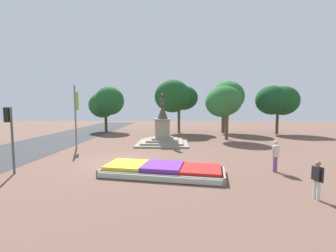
# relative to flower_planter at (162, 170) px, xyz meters

# --- Properties ---
(ground_plane) EXTENTS (85.17, 85.17, 0.00)m
(ground_plane) POSITION_rel_flower_planter_xyz_m (-2.75, 2.55, -0.24)
(ground_plane) COLOR brown
(flower_planter) EXTENTS (6.86, 3.59, 0.56)m
(flower_planter) POSITION_rel_flower_planter_xyz_m (0.00, 0.00, 0.00)
(flower_planter) COLOR #38281C
(flower_planter) RESTS_ON ground_plane
(statue_monument) EXTENTS (4.88, 4.88, 4.91)m
(statue_monument) POSITION_rel_flower_planter_xyz_m (-0.59, 9.93, 0.68)
(statue_monument) COLOR gray
(statue_monument) RESTS_ON ground_plane
(traffic_light_near_crossing) EXTENTS (0.41, 0.29, 3.62)m
(traffic_light_near_crossing) POSITION_rel_flower_planter_xyz_m (-8.19, -0.15, 2.30)
(traffic_light_near_crossing) COLOR #4C5156
(traffic_light_near_crossing) RESTS_ON ground_plane
(banner_pole) EXTENTS (0.14, 0.76, 5.51)m
(banner_pole) POSITION_rel_flower_planter_xyz_m (-8.10, 7.57, 2.71)
(banner_pole) COLOR slate
(banner_pole) RESTS_ON ground_plane
(pedestrian_with_handbag) EXTENTS (0.28, 0.56, 1.55)m
(pedestrian_with_handbag) POSITION_rel_flower_planter_xyz_m (6.30, -3.02, 0.64)
(pedestrian_with_handbag) COLOR beige
(pedestrian_with_handbag) RESTS_ON ground_plane
(pedestrian_near_planter) EXTENTS (0.49, 0.39, 1.76)m
(pedestrian_near_planter) POSITION_rel_flower_planter_xyz_m (6.32, 0.77, 0.78)
(pedestrian_near_planter) COLOR #8C4C99
(pedestrian_near_planter) RESTS_ON ground_plane
(park_tree_far_left) EXTENTS (5.79, 4.14, 6.49)m
(park_tree_far_left) POSITION_rel_flower_planter_xyz_m (14.34, 19.10, 4.26)
(park_tree_far_left) COLOR #4C3823
(park_tree_far_left) RESTS_ON ground_plane
(park_tree_behind_statue) EXTENTS (5.98, 6.21, 7.49)m
(park_tree_behind_statue) POSITION_rel_flower_planter_xyz_m (0.58, 19.70, 4.96)
(park_tree_behind_statue) COLOR brown
(park_tree_behind_statue) RESTS_ON ground_plane
(park_tree_far_right) EXTENTS (5.29, 4.99, 6.57)m
(park_tree_far_right) POSITION_rel_flower_planter_xyz_m (-9.58, 20.96, 3.99)
(park_tree_far_right) COLOR #4C3823
(park_tree_far_right) RESTS_ON ground_plane
(park_tree_street_side) EXTENTS (4.90, 5.00, 7.20)m
(park_tree_street_side) POSITION_rel_flower_planter_xyz_m (7.59, 20.08, 4.64)
(park_tree_street_side) COLOR brown
(park_tree_street_side) RESTS_ON ground_plane
(park_tree_mid_canopy) EXTENTS (3.98, 3.88, 5.95)m
(park_tree_mid_canopy) POSITION_rel_flower_planter_xyz_m (5.84, 13.15, 3.99)
(park_tree_mid_canopy) COLOR brown
(park_tree_mid_canopy) RESTS_ON ground_plane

